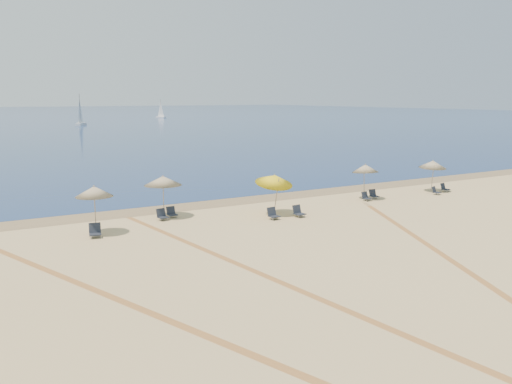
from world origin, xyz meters
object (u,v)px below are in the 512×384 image
(chair_6, at_px, (366,197))
(sailboat_0, at_px, (161,112))
(umbrella_4, at_px, (365,168))
(chair_2, at_px, (162,215))
(sailboat_1, at_px, (80,116))
(chair_1, at_px, (95,231))
(umbrella_3, at_px, (274,179))
(umbrella_1, at_px, (94,191))
(chair_4, at_px, (273,214))
(chair_9, at_px, (444,188))
(umbrella_2, at_px, (163,181))
(chair_3, at_px, (172,213))
(chair_5, at_px, (298,212))
(chair_8, at_px, (436,191))
(umbrella_5, at_px, (433,164))
(chair_7, at_px, (373,194))

(chair_6, height_order, sailboat_0, sailboat_0)
(umbrella_4, bearing_deg, sailboat_0, 75.59)
(chair_2, xyz_separation_m, sailboat_1, (18.90, 113.99, 2.14))
(chair_1, relative_size, chair_2, 1.13)
(umbrella_3, xyz_separation_m, chair_6, (8.00, 0.65, -1.94))
(umbrella_1, distance_m, sailboat_1, 117.67)
(chair_4, bearing_deg, chair_9, 1.36)
(umbrella_1, bearing_deg, chair_1, -107.68)
(umbrella_4, height_order, chair_9, umbrella_4)
(umbrella_2, distance_m, chair_3, 2.01)
(chair_4, distance_m, chair_9, 16.56)
(chair_5, relative_size, sailboat_0, 0.12)
(chair_8, relative_size, chair_9, 0.99)
(umbrella_5, bearing_deg, chair_8, -124.06)
(chair_6, relative_size, sailboat_0, 0.10)
(umbrella_1, relative_size, umbrella_4, 1.04)
(umbrella_5, height_order, sailboat_1, sailboat_1)
(umbrella_3, bearing_deg, chair_2, 162.84)
(umbrella_5, bearing_deg, chair_6, -177.31)
(umbrella_1, height_order, umbrella_2, umbrella_1)
(chair_1, height_order, chair_4, chair_1)
(chair_1, bearing_deg, sailboat_0, 80.74)
(chair_4, bearing_deg, chair_8, -0.30)
(umbrella_4, bearing_deg, chair_7, -9.69)
(umbrella_2, bearing_deg, sailboat_1, 80.71)
(umbrella_5, height_order, chair_3, umbrella_5)
(umbrella_3, height_order, umbrella_4, umbrella_3)
(umbrella_3, height_order, chair_8, umbrella_3)
(chair_4, height_order, sailboat_1, sailboat_1)
(chair_1, relative_size, sailboat_1, 0.10)
(umbrella_4, distance_m, sailboat_1, 114.92)
(umbrella_1, distance_m, umbrella_2, 4.99)
(umbrella_2, xyz_separation_m, umbrella_4, (14.50, -1.52, -0.03))
(sailboat_0, bearing_deg, chair_7, -122.56)
(chair_2, height_order, chair_7, chair_2)
(umbrella_5, height_order, chair_1, umbrella_5)
(umbrella_1, relative_size, chair_7, 3.85)
(umbrella_2, relative_size, chair_7, 3.76)
(chair_3, bearing_deg, chair_6, -9.59)
(chair_1, distance_m, sailboat_1, 118.36)
(chair_4, bearing_deg, umbrella_2, 141.93)
(chair_1, bearing_deg, chair_5, 5.64)
(chair_3, relative_size, chair_9, 0.90)
(chair_1, height_order, sailboat_1, sailboat_1)
(chair_1, relative_size, chair_6, 1.26)
(umbrella_1, bearing_deg, umbrella_4, 1.60)
(chair_5, bearing_deg, umbrella_1, 163.72)
(umbrella_4, height_order, umbrella_5, umbrella_4)
(umbrella_5, distance_m, chair_1, 25.90)
(chair_6, xyz_separation_m, chair_7, (1.05, 0.39, 0.01))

